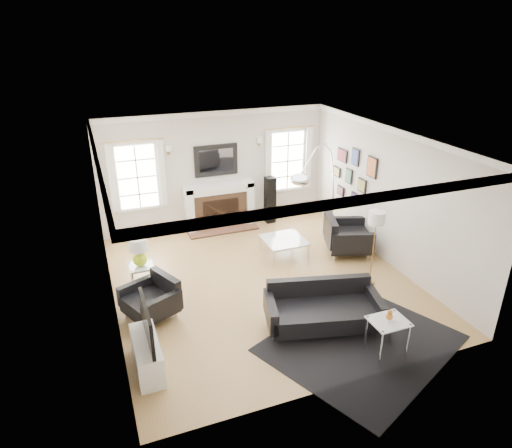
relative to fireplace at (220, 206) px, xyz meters
name	(u,v)px	position (x,y,z in m)	size (l,w,h in m)	color
floor	(262,281)	(0.00, -2.79, -0.54)	(6.00, 6.00, 0.00)	#A57A45
back_wall	(216,170)	(0.00, 0.21, 0.86)	(5.50, 0.04, 2.80)	beige
front_wall	(350,300)	(0.00, -5.79, 0.86)	(5.50, 0.04, 2.80)	beige
left_wall	(106,238)	(-2.75, -2.79, 0.86)	(0.04, 6.00, 2.80)	beige
right_wall	(388,196)	(2.75, -2.79, 0.86)	(0.04, 6.00, 2.80)	beige
ceiling	(263,139)	(0.00, -2.79, 2.26)	(5.50, 6.00, 0.02)	white
crown_molding	(263,143)	(0.00, -2.79, 2.20)	(5.50, 6.00, 0.12)	white
fireplace	(220,206)	(0.00, 0.00, 0.00)	(1.70, 0.69, 1.11)	white
mantel_mirror	(216,160)	(0.00, 0.16, 1.11)	(1.05, 0.07, 0.75)	black
window_left	(137,177)	(-1.85, 0.16, 0.92)	(1.24, 0.15, 1.62)	white
window_right	(287,161)	(1.85, 0.16, 0.92)	(1.24, 0.15, 1.62)	white
gallery_wall	(353,172)	(2.72, -1.50, 0.99)	(0.04, 1.73, 1.29)	black
tv_unit	(147,350)	(-2.44, -4.49, -0.21)	(0.35, 1.00, 1.09)	white
area_rug	(361,343)	(0.77, -5.11, -0.54)	(2.75, 2.30, 0.01)	black
sofa	(322,309)	(0.40, -4.46, -0.21)	(2.01, 1.27, 0.61)	black
armchair_left	(153,299)	(-2.15, -3.19, -0.22)	(1.04, 1.09, 0.58)	black
armchair_right	(345,237)	(2.13, -2.30, -0.16)	(1.18, 1.25, 0.69)	black
coffee_table	(284,241)	(0.85, -1.94, -0.19)	(0.86, 0.86, 0.38)	silver
side_table_left	(141,270)	(-2.20, -2.21, -0.16)	(0.44, 0.44, 0.49)	silver
nesting_table	(388,327)	(0.96, -5.44, -0.06)	(0.55, 0.46, 0.61)	silver
gourd_lamp	(139,250)	(-2.20, -2.21, 0.27)	(0.35, 0.35, 0.57)	#BDE31C
orange_vase	(390,315)	(0.96, -5.44, 0.16)	(0.10, 0.10, 0.17)	#B25A16
arc_floor_lamp	(318,196)	(1.46, -2.22, 0.84)	(1.80, 1.67, 2.55)	white
stick_floor_lamp	(376,222)	(1.93, -3.59, 0.75)	(0.30, 0.30, 1.49)	#AE813C
speaker_tower	(270,200)	(1.27, -0.14, 0.05)	(0.24, 0.24, 1.18)	black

